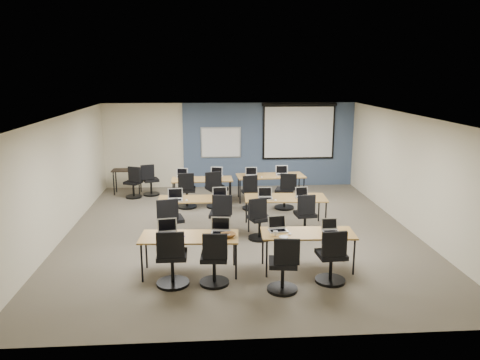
{
  "coord_description": "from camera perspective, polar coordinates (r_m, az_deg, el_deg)",
  "views": [
    {
      "loc": [
        -0.73,
        -10.35,
        3.66
      ],
      "look_at": [
        0.03,
        0.4,
        1.15
      ],
      "focal_mm": 35.0,
      "sensor_mm": 36.0,
      "label": 1
    }
  ],
  "objects": [
    {
      "name": "laptop_8",
      "position": [
        13.39,
        -7.08,
        0.62
      ],
      "size": [
        0.31,
        0.27,
        0.24
      ],
      "rotation": [
        0.0,
        0.0,
        -0.13
      ],
      "color": "#ACACB5",
      "rests_on": "training_table_back_left"
    },
    {
      "name": "wall_back",
      "position": [
        15.05,
        -1.21,
        4.26
      ],
      "size": [
        8.0,
        0.04,
        2.7
      ],
      "primitive_type": "cube",
      "color": "beige",
      "rests_on": "ground"
    },
    {
      "name": "laptop_11",
      "position": [
        13.6,
        5.16,
        0.89
      ],
      "size": [
        0.35,
        0.3,
        0.27
      ],
      "rotation": [
        0.0,
        0.0,
        -0.04
      ],
      "color": "silver",
      "rests_on": "training_table_back_right"
    },
    {
      "name": "wall_left",
      "position": [
        11.1,
        -21.07,
        0.2
      ],
      "size": [
        0.04,
        9.0,
        2.7
      ],
      "primitive_type": "cube",
      "color": "beige",
      "rests_on": "ground"
    },
    {
      "name": "coffee_cup",
      "position": [
        8.6,
        4.34,
        -6.52
      ],
      "size": [
        0.1,
        0.1,
        0.07
      ],
      "primitive_type": "imported",
      "rotation": [
        0.0,
        0.0,
        0.41
      ],
      "color": "white",
      "rests_on": "snack_plate"
    },
    {
      "name": "task_chair_6",
      "position": [
        10.39,
        2.35,
        -5.16
      ],
      "size": [
        0.52,
        0.51,
        0.99
      ],
      "rotation": [
        0.0,
        0.0,
        0.32
      ],
      "color": "black",
      "rests_on": "floor"
    },
    {
      "name": "laptop_1",
      "position": [
        8.75,
        -2.36,
        -6.01
      ],
      "size": [
        0.36,
        0.31,
        0.27
      ],
      "rotation": [
        0.0,
        0.0,
        -0.12
      ],
      "color": "#B5B5B7",
      "rests_on": "training_table_front_left"
    },
    {
      "name": "task_chair_9",
      "position": [
        12.8,
        -2.96,
        -1.52
      ],
      "size": [
        0.6,
        0.57,
        1.04
      ],
      "rotation": [
        0.0,
        0.0,
        0.37
      ],
      "color": "black",
      "rests_on": "floor"
    },
    {
      "name": "mouse_1",
      "position": [
        8.65,
        -0.71,
        -6.63
      ],
      "size": [
        0.08,
        0.11,
        0.03
      ],
      "primitive_type": "ellipsoid",
      "rotation": [
        0.0,
        0.0,
        -0.26
      ],
      "color": "white",
      "rests_on": "training_table_front_left"
    },
    {
      "name": "laptop_3",
      "position": [
        8.97,
        10.96,
        -5.82
      ],
      "size": [
        0.3,
        0.26,
        0.23
      ],
      "rotation": [
        0.0,
        0.0,
        0.01
      ],
      "color": "silver",
      "rests_on": "training_table_front_right"
    },
    {
      "name": "utility_table",
      "position": [
        14.64,
        -13.62,
        0.86
      ],
      "size": [
        0.87,
        0.48,
        0.75
      ],
      "rotation": [
        0.0,
        0.0,
        -0.01
      ],
      "color": "black",
      "rests_on": "floor"
    },
    {
      "name": "training_table_front_right",
      "position": [
        8.88,
        8.26,
        -6.65
      ],
      "size": [
        1.73,
        0.72,
        0.73
      ],
      "rotation": [
        0.0,
        0.0,
        -0.05
      ],
      "color": "#A96D3A",
      "rests_on": "floor"
    },
    {
      "name": "mouse_4",
      "position": [
        10.94,
        -6.53,
        -2.46
      ],
      "size": [
        0.07,
        0.1,
        0.03
      ],
      "primitive_type": "ellipsoid",
      "rotation": [
        0.0,
        0.0,
        0.13
      ],
      "color": "white",
      "rests_on": "training_table_mid_left"
    },
    {
      "name": "floor",
      "position": [
        11.01,
        -0.0,
        -6.33
      ],
      "size": [
        8.0,
        9.0,
        0.02
      ],
      "primitive_type": "cube",
      "color": "#6B6354",
      "rests_on": "ground"
    },
    {
      "name": "mouse_3",
      "position": [
        8.96,
        11.6,
        -6.21
      ],
      "size": [
        0.06,
        0.09,
        0.03
      ],
      "primitive_type": "ellipsoid",
      "rotation": [
        0.0,
        0.0,
        -0.06
      ],
      "color": "white",
      "rests_on": "training_table_front_right"
    },
    {
      "name": "ceiling",
      "position": [
        10.42,
        -0.0,
        7.81
      ],
      "size": [
        8.0,
        9.0,
        0.02
      ],
      "primitive_type": "cube",
      "color": "white",
      "rests_on": "ground"
    },
    {
      "name": "training_table_mid_left",
      "position": [
        11.13,
        -5.7,
        -2.5
      ],
      "size": [
        1.66,
        0.69,
        0.73
      ],
      "rotation": [
        0.0,
        0.0,
        -0.02
      ],
      "color": "olive",
      "rests_on": "floor"
    },
    {
      "name": "mouse_9",
      "position": [
        13.2,
        -2.57,
        0.31
      ],
      "size": [
        0.08,
        0.1,
        0.03
      ],
      "primitive_type": "ellipsoid",
      "rotation": [
        0.0,
        0.0,
        0.31
      ],
      "color": "white",
      "rests_on": "training_table_back_left"
    },
    {
      "name": "training_table_front_left",
      "position": [
        8.65,
        -6.19,
        -7.1
      ],
      "size": [
        1.79,
        0.75,
        0.73
      ],
      "rotation": [
        0.0,
        0.0,
        -0.06
      ],
      "color": "olive",
      "rests_on": "floor"
    },
    {
      "name": "blue_mousepad",
      "position": [
        8.6,
        -7.55,
        -6.92
      ],
      "size": [
        0.26,
        0.23,
        0.01
      ],
      "primitive_type": "cube",
      "rotation": [
        0.0,
        0.0,
        -0.27
      ],
      "color": "#0E0A82",
      "rests_on": "training_table_front_left"
    },
    {
      "name": "task_chair_7",
      "position": [
        10.78,
        7.96,
        -4.61
      ],
      "size": [
        0.5,
        0.5,
        0.98
      ],
      "rotation": [
        0.0,
        0.0,
        0.11
      ],
      "color": "black",
      "rests_on": "floor"
    },
    {
      "name": "mouse_10",
      "position": [
        13.25,
        2.66,
        0.36
      ],
      "size": [
        0.08,
        0.1,
        0.03
      ],
      "primitive_type": "ellipsoid",
      "rotation": [
        0.0,
        0.0,
        -0.3
      ],
      "color": "white",
      "rests_on": "training_table_back_right"
    },
    {
      "name": "mouse_5",
      "position": [
        10.83,
        -1.88,
        -2.54
      ],
      "size": [
        0.06,
        0.1,
        0.03
      ],
      "primitive_type": "ellipsoid",
      "rotation": [
        0.0,
        0.0,
        0.05
      ],
      "color": "white",
      "rests_on": "training_table_mid_left"
    },
    {
      "name": "task_chair_3",
      "position": [
        8.47,
        11.11,
        -9.64
      ],
      "size": [
        0.54,
        0.54,
        1.02
      ],
      "rotation": [
        0.0,
        0.0,
        0.07
      ],
      "color": "black",
      "rests_on": "floor"
    },
    {
      "name": "wall_front",
      "position": [
        6.33,
        2.89,
        -8.31
      ],
      "size": [
        8.0,
        0.04,
        2.7
      ],
      "primitive_type": "cube",
      "color": "beige",
      "rests_on": "ground"
    },
    {
      "name": "laptop_0",
      "position": [
        8.78,
        -8.9,
        -6.11
      ],
      "size": [
        0.36,
        0.31,
        0.27
      ],
      "rotation": [
        0.0,
        0.0,
        0.15
      ],
      "color": "#A9A9AD",
      "rests_on": "training_table_front_left"
    },
    {
      "name": "mouse_0",
      "position": [
        8.64,
        -7.66,
        -6.77
      ],
      "size": [
        0.08,
        0.11,
        0.04
      ],
      "primitive_type": "ellipsoid",
      "rotation": [
        0.0,
        0.0,
        0.16
      ],
      "color": "white",
      "rests_on": "training_table_front_left"
    },
    {
      "name": "laptop_10",
      "position": [
        13.38,
        1.41,
        0.71
      ],
      "size": [
        0.33,
        0.28,
        0.25
      ],
      "rotation": [
        0.0,
        0.0,
        -0.03
      ],
      "color": "silver",
      "rests_on": "training_table_back_right"
    },
    {
      "name": "laptop_5",
      "position": [
        11.05,
        -2.47,
        -1.95
      ],
      "size": [
        0.34,
        0.29,
        0.26
      ],
      "rotation": [
        0.0,
        0.0,
        0.08
      ],
      "color": "silver",
      "rests_on": "training_table_mid_left"
    },
    {
      "name": "wall_right",
      "position": [
        11.61,
        20.09,
        0.82
      ],
      "size": [
        0.04,
        9.0,
        2.7
      ],
      "primitive_type": "cube",
      "color": "beige",
      "rests_on": "ground"
    },
    {
      "name": "task_chair_10",
      "position": [
        12.62,
        1.34,
        -1.87
      ],
      "size": [
        0.5,
        0.49,
        0.98
      ],
      "rotation": [
        0.0,
        0.0,
        0.26
      ],
      "color": "black",
      "rests_on": "floor"
    },
    {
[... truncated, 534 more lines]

